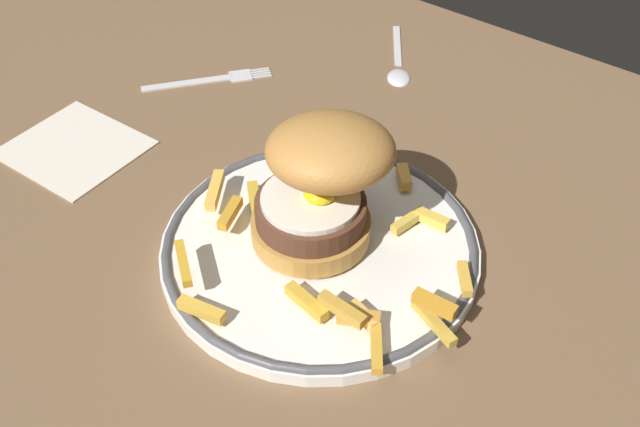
{
  "coord_description": "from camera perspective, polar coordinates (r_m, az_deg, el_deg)",
  "views": [
    {
      "loc": [
        29.75,
        -32.36,
        45.0
      ],
      "look_at": [
        3.01,
        1.89,
        4.6
      ],
      "focal_mm": 41.42,
      "sensor_mm": 36.0,
      "label": 1
    }
  ],
  "objects": [
    {
      "name": "ground_plane",
      "position": [
        0.64,
        -3.15,
        -4.08
      ],
      "size": [
        126.57,
        91.92,
        4.0
      ],
      "primitive_type": "cube",
      "color": "brown"
    },
    {
      "name": "fork",
      "position": [
        0.84,
        -8.44,
        10.23
      ],
      "size": [
        9.86,
        12.27,
        0.36
      ],
      "color": "silver",
      "rests_on": "ground_plane"
    },
    {
      "name": "napkin",
      "position": [
        0.77,
        -18.43,
        4.87
      ],
      "size": [
        12.76,
        11.62,
        0.4
      ],
      "primitive_type": "cube",
      "rotation": [
        0.0,
        0.0,
        0.04
      ],
      "color": "silver",
      "rests_on": "ground_plane"
    },
    {
      "name": "dinner_plate",
      "position": [
        0.62,
        -0.0,
        -2.55
      ],
      "size": [
        26.73,
        26.73,
        1.6
      ],
      "color": "white",
      "rests_on": "ground_plane"
    },
    {
      "name": "spoon",
      "position": [
        0.85,
        6.09,
        11.1
      ],
      "size": [
        9.03,
        11.87,
        0.9
      ],
      "color": "silver",
      "rests_on": "ground_plane"
    },
    {
      "name": "fries_pile",
      "position": [
        0.59,
        0.72,
        -3.12
      ],
      "size": [
        26.21,
        24.54,
        2.77
      ],
      "color": "gold",
      "rests_on": "dinner_plate"
    },
    {
      "name": "burger",
      "position": [
        0.58,
        0.13,
        2.58
      ],
      "size": [
        14.6,
        14.7,
        11.56
      ],
      "color": "#BD863C",
      "rests_on": "dinner_plate"
    }
  ]
}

